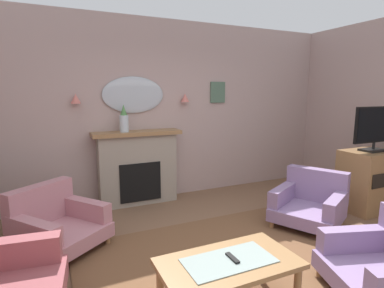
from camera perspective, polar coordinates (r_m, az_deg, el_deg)
The scene contains 15 objects.
floor at distance 3.27m, azimuth 11.68°, elevation -23.94°, with size 7.27×6.21×0.10m, color brown.
wall_back at distance 5.11m, azimuth -5.68°, elevation 6.20°, with size 7.27×0.10×2.90m, color #B29993.
patterned_rug at distance 3.38m, azimuth 9.56°, elevation -21.57°, with size 3.20×2.40×0.01m, color brown.
fireplace at distance 4.90m, azimuth -10.02°, elevation -4.48°, with size 1.36×0.36×1.16m.
mantel_vase_left at distance 4.70m, azimuth -12.57°, elevation 4.37°, with size 0.13×0.13×0.41m.
wall_mirror at distance 4.89m, azimuth -10.84°, elevation 8.97°, with size 0.96×0.06×0.56m, color #B2BCC6.
wall_sconce_left at distance 4.71m, azimuth -20.85°, elevation 7.90°, with size 0.14×0.14×0.14m, color #D17066.
wall_sconce_right at distance 5.12m, azimuth -1.30°, elevation 8.60°, with size 0.14×0.14×0.14m, color #D17066.
framed_picture at distance 5.46m, azimuth 4.80°, elevation 9.57°, with size 0.28×0.03×0.36m, color #4C6B56.
coffee_table at distance 2.61m, azimuth 6.87°, elevation -21.86°, with size 1.10×0.60×0.45m.
tv_remote at distance 2.60m, azimuth 7.55°, elevation -20.35°, with size 0.04×0.16×0.02m, color black.
armchair_near_fireplace at distance 3.85m, azimuth -24.01°, elevation -13.25°, with size 1.13×1.14×0.71m.
armchair_by_coffee_table at distance 4.44m, azimuth 21.17°, elevation -10.05°, with size 1.09×1.09×0.71m.
tv_cabinet at distance 5.31m, azimuth 30.08°, elevation -5.88°, with size 0.80×0.57×0.90m.
tv_flatscreen at distance 5.16m, azimuth 31.00°, elevation 2.64°, with size 0.84×0.24×0.65m.
Camera 1 is at (-1.66, -2.17, 1.74)m, focal length 28.64 mm.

